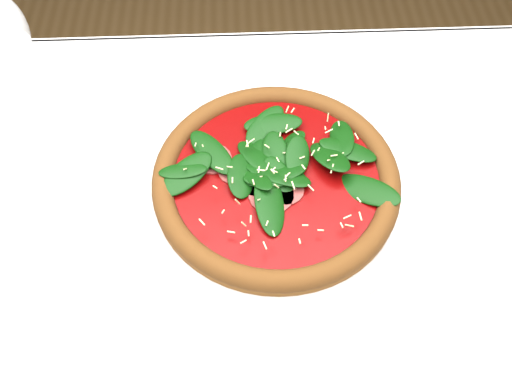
{
  "coord_description": "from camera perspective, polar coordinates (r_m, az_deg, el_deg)",
  "views": [
    {
      "loc": [
        0.02,
        -0.37,
        1.39
      ],
      "look_at": [
        0.04,
        0.06,
        0.77
      ],
      "focal_mm": 40.0,
      "sensor_mm": 36.0,
      "label": 1
    }
  ],
  "objects": [
    {
      "name": "dining_table",
      "position": [
        0.83,
        -2.61,
        -8.15
      ],
      "size": [
        1.21,
        0.81,
        0.75
      ],
      "color": "white",
      "rests_on": "ground"
    },
    {
      "name": "plate",
      "position": [
        0.78,
        1.98,
        0.56
      ],
      "size": [
        0.39,
        0.39,
        0.02
      ],
      "color": "silver",
      "rests_on": "dining_table"
    },
    {
      "name": "pizza",
      "position": [
        0.76,
        2.02,
        1.52
      ],
      "size": [
        0.43,
        0.43,
        0.04
      ],
      "rotation": [
        0.0,
        0.0,
        0.36
      ],
      "color": "#9F6026",
      "rests_on": "plate"
    },
    {
      "name": "saucer_far",
      "position": [
        0.94,
        22.3,
        7.39
      ],
      "size": [
        0.14,
        0.14,
        0.01
      ],
      "color": "silver",
      "rests_on": "dining_table"
    }
  ]
}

